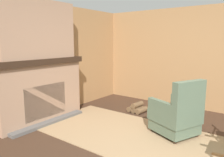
# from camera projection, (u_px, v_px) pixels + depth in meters

# --- Properties ---
(wood_panel_wall_left) EXTENTS (0.06, 5.95, 2.37)m
(wood_panel_wall_left) POSITION_uv_depth(u_px,v_px,m) (32.00, 62.00, 4.32)
(wood_panel_wall_left) COLOR #9E7247
(wood_panel_wall_left) RESTS_ON ground
(wood_panel_wall_back) EXTENTS (5.95, 0.09, 2.37)m
(wood_panel_wall_back) POSITION_uv_depth(u_px,v_px,m) (212.00, 59.00, 4.84)
(wood_panel_wall_back) COLOR #9E7247
(wood_panel_wall_back) RESTS_ON ground
(fireplace_hearth) EXTENTS (0.58, 1.89, 1.25)m
(fireplace_hearth) POSITION_uv_depth(u_px,v_px,m) (40.00, 91.00, 4.28)
(fireplace_hearth) COLOR #9E7A60
(fireplace_hearth) RESTS_ON ground
(chimney_breast) EXTENTS (0.32, 1.57, 1.09)m
(chimney_breast) POSITION_uv_depth(u_px,v_px,m) (37.00, 29.00, 4.09)
(chimney_breast) COLOR #9E7A60
(chimney_breast) RESTS_ON fireplace_hearth
(area_rug) EXTENTS (3.63, 1.69, 0.01)m
(area_rug) POSITION_uv_depth(u_px,v_px,m) (137.00, 136.00, 3.66)
(area_rug) COLOR #997A56
(area_rug) RESTS_ON ground
(armchair) EXTENTS (0.88, 0.85, 0.98)m
(armchair) POSITION_uv_depth(u_px,v_px,m) (177.00, 115.00, 3.65)
(armchair) COLOR #516651
(armchair) RESTS_ON ground
(firewood_stack) EXTENTS (0.40, 0.37, 0.22)m
(firewood_stack) POSITION_uv_depth(u_px,v_px,m) (137.00, 108.00, 4.94)
(firewood_stack) COLOR brown
(firewood_stack) RESTS_ON ground
(oil_lamp_vase) EXTENTS (0.10, 0.10, 0.24)m
(oil_lamp_vase) POSITION_uv_depth(u_px,v_px,m) (10.00, 55.00, 3.77)
(oil_lamp_vase) COLOR #47708E
(oil_lamp_vase) RESTS_ON fireplace_hearth
(storage_case) EXTENTS (0.18, 0.20, 0.11)m
(storage_case) POSITION_uv_depth(u_px,v_px,m) (44.00, 55.00, 4.33)
(storage_case) COLOR brown
(storage_case) RESTS_ON fireplace_hearth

